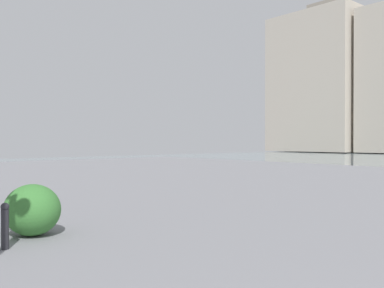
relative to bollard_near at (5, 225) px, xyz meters
The scene contains 3 objects.
building_highrise 71.05m from the bollard_near, 62.29° to the right, with size 14.73×15.90×24.62m.
bollard_near is the anchor object (origin of this frame).
shrub_round 0.97m from the bollard_near, 44.21° to the right, with size 1.08×0.97×0.92m.
Camera 1 is at (-0.02, 1.21, 1.70)m, focal length 39.76 mm.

